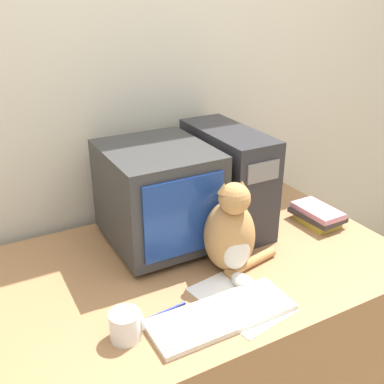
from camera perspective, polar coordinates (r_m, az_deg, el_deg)
name	(u,v)px	position (r m, az deg, el deg)	size (l,w,h in m)	color
wall_back	(134,97)	(1.86, -7.42, 11.89)	(7.00, 0.05, 2.50)	beige
desk	(195,344)	(1.86, 0.36, -18.69)	(1.47, 0.90, 0.76)	#9E7047
crt_monitor	(158,195)	(1.65, -4.33, -0.43)	(0.37, 0.43, 0.38)	#333333
computer_tower	(227,179)	(1.79, 4.46, 1.72)	(0.19, 0.46, 0.40)	#28282D
keyboard	(221,315)	(1.38, 3.76, -15.31)	(0.44, 0.16, 0.02)	silver
cat	(231,234)	(1.52, 4.98, -5.29)	(0.29, 0.25, 0.34)	#B7844C
book_stack	(317,215)	(1.92, 15.62, -2.84)	(0.15, 0.22, 0.07)	gold
pen	(164,312)	(1.40, -3.52, -14.95)	(0.15, 0.03, 0.01)	navy
paper_sheet	(240,299)	(1.45, 6.16, -13.41)	(0.25, 0.33, 0.00)	white
mug	(126,325)	(1.31, -8.37, -16.40)	(0.09, 0.09, 0.09)	white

